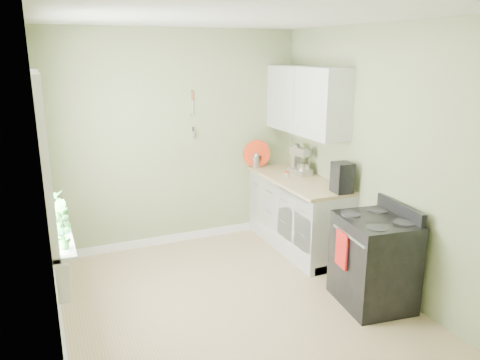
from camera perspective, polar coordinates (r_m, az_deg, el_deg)
name	(u,v)px	position (r m, az deg, el deg)	size (l,w,h in m)	color
floor	(234,306)	(4.79, -0.74, -15.10)	(3.20, 3.60, 0.02)	#A2855A
ceiling	(233,16)	(4.14, -0.88, 19.41)	(3.20, 3.60, 0.02)	white
wall_back	(177,140)	(5.94, -7.63, 4.87)	(3.20, 0.02, 2.70)	gray
wall_left	(43,194)	(3.95, -22.86, -1.56)	(0.02, 3.60, 2.70)	gray
wall_right	(375,158)	(5.09, 16.16, 2.65)	(0.02, 3.60, 2.70)	gray
base_cabinets	(298,215)	(5.95, 7.07, -4.21)	(0.60, 1.60, 0.87)	silver
countertop	(298,180)	(5.81, 7.13, 0.01)	(0.64, 1.60, 0.04)	tan
upper_cabinets	(306,100)	(5.79, 8.10, 9.60)	(0.35, 1.40, 0.80)	silver
window	(43,161)	(4.20, -22.89, 2.20)	(0.06, 1.14, 1.44)	white
window_sill	(61,235)	(4.39, -21.02, -6.25)	(0.18, 1.14, 0.04)	white
radiator	(61,272)	(4.47, -20.96, -10.46)	(0.12, 0.50, 0.35)	white
wall_utensils	(193,122)	(5.93, -5.75, 7.02)	(0.02, 0.14, 0.58)	tan
stove	(374,261)	(4.81, 16.01, -9.44)	(0.72, 0.80, 1.01)	black
stand_mixer	(300,162)	(5.98, 7.34, 2.22)	(0.23, 0.33, 0.38)	#B2B2B7
kettle	(256,160)	(6.29, 1.94, 2.43)	(0.20, 0.12, 0.20)	silver
coffee_maker	(342,178)	(5.27, 12.33, 0.20)	(0.21, 0.23, 0.34)	black
red_tray	(257,154)	(6.27, 2.05, 3.21)	(0.37, 0.37, 0.02)	red
jar	(287,175)	(5.82, 5.72, 0.67)	(0.07, 0.07, 0.07)	#A39A84
plant_a	(63,231)	(3.96, -20.80, -5.82)	(0.16, 0.11, 0.31)	#276D25
plant_b	(60,215)	(4.39, -21.14, -4.03)	(0.15, 0.12, 0.27)	#276D25
plant_c	(58,206)	(4.59, -21.30, -3.00)	(0.17, 0.17, 0.31)	#276D25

